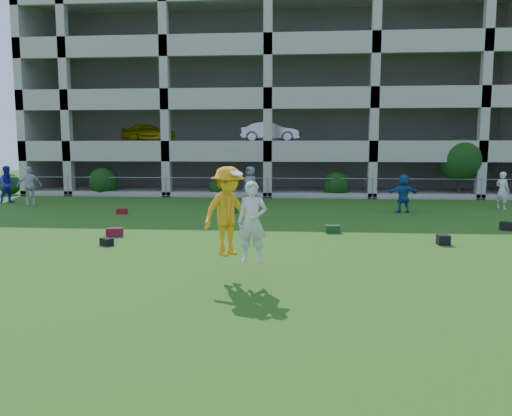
# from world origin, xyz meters

# --- Properties ---
(ground) EXTENTS (100.00, 100.00, 0.00)m
(ground) POSITION_xyz_m (0.00, 0.00, 0.00)
(ground) COLOR #235114
(ground) RESTS_ON ground
(bystander_a) EXTENTS (1.19, 1.20, 1.96)m
(bystander_a) POSITION_xyz_m (-13.51, 15.36, 0.98)
(bystander_a) COLOR #21279B
(bystander_a) RESTS_ON ground
(bystander_b) EXTENTS (1.23, 1.03, 1.97)m
(bystander_b) POSITION_xyz_m (-11.79, 14.35, 0.99)
(bystander_b) COLOR silver
(bystander_b) RESTS_ON ground
(bystander_c) EXTENTS (1.11, 1.08, 1.92)m
(bystander_c) POSITION_xyz_m (-0.78, 16.84, 0.96)
(bystander_c) COLOR slate
(bystander_c) RESTS_ON ground
(bystander_d) EXTENTS (1.68, 0.75, 1.74)m
(bystander_d) POSITION_xyz_m (6.50, 13.11, 0.87)
(bystander_d) COLOR #1E528D
(bystander_d) RESTS_ON ground
(bystander_e) EXTENTS (0.74, 0.78, 1.79)m
(bystander_e) POSITION_xyz_m (11.49, 14.85, 0.89)
(bystander_e) COLOR silver
(bystander_e) RESTS_ON ground
(bag_red_a) EXTENTS (0.61, 0.44, 0.28)m
(bag_red_a) POSITION_xyz_m (-4.31, 6.19, 0.14)
(bag_red_a) COLOR #580F1C
(bag_red_a) RESTS_ON ground
(bag_black_b) EXTENTS (0.47, 0.43, 0.22)m
(bag_black_b) POSITION_xyz_m (-4.00, 4.68, 0.11)
(bag_black_b) COLOR black
(bag_black_b) RESTS_ON ground
(bag_green_c) EXTENTS (0.52, 0.37, 0.26)m
(bag_green_c) POSITION_xyz_m (2.98, 7.53, 0.13)
(bag_green_c) COLOR #153A19
(bag_green_c) RESTS_ON ground
(crate_d) EXTENTS (0.36, 0.36, 0.30)m
(crate_d) POSITION_xyz_m (6.20, 5.64, 0.15)
(crate_d) COLOR black
(crate_d) RESTS_ON ground
(bag_black_e) EXTENTS (0.67, 0.55, 0.30)m
(bag_black_e) POSITION_xyz_m (9.29, 8.50, 0.15)
(bag_black_e) COLOR black
(bag_black_e) RESTS_ON ground
(bag_red_f) EXTENTS (0.49, 0.34, 0.24)m
(bag_red_f) POSITION_xyz_m (-6.00, 11.56, 0.12)
(bag_red_f) COLOR #550E10
(bag_red_f) RESTS_ON ground
(bag_green_g) EXTENTS (0.58, 0.47, 0.25)m
(bag_green_g) POSITION_xyz_m (-1.22, 12.28, 0.12)
(bag_green_g) COLOR #13361E
(bag_green_g) RESTS_ON ground
(frisbee_contest) EXTENTS (1.63, 1.43, 2.03)m
(frisbee_contest) POSITION_xyz_m (0.33, 1.10, 1.52)
(frisbee_contest) COLOR orange
(frisbee_contest) RESTS_ON ground
(parking_garage) EXTENTS (30.00, 14.00, 12.00)m
(parking_garage) POSITION_xyz_m (-0.02, 27.70, 6.01)
(parking_garage) COLOR #9E998C
(parking_garage) RESTS_ON ground
(fence) EXTENTS (36.06, 0.06, 1.20)m
(fence) POSITION_xyz_m (0.00, 19.00, 0.61)
(fence) COLOR gray
(fence) RESTS_ON ground
(shrub_row) EXTENTS (34.38, 2.52, 3.50)m
(shrub_row) POSITION_xyz_m (4.59, 19.70, 1.51)
(shrub_row) COLOR #163D11
(shrub_row) RESTS_ON ground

